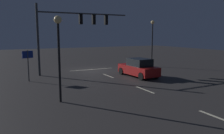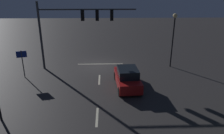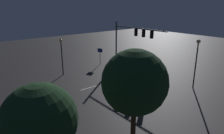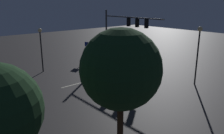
% 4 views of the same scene
% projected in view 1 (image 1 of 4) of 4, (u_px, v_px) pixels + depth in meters
% --- Properties ---
extents(ground_plane, '(80.00, 80.00, 0.00)m').
position_uv_depth(ground_plane, '(93.00, 70.00, 24.65)').
color(ground_plane, '#2D2B2B').
extents(traffic_signal_assembly, '(9.52, 0.47, 6.77)m').
position_uv_depth(traffic_signal_assembly, '(73.00, 25.00, 22.11)').
color(traffic_signal_assembly, '#383A3D').
rests_on(traffic_signal_assembly, ground_plane).
extents(lane_dash_far, '(0.16, 2.20, 0.01)m').
position_uv_depth(lane_dash_far, '(108.00, 76.00, 21.12)').
color(lane_dash_far, beige).
rests_on(lane_dash_far, ground_plane).
extents(lane_dash_mid, '(0.16, 2.20, 0.01)m').
position_uv_depth(lane_dash_mid, '(145.00, 90.00, 15.82)').
color(lane_dash_mid, beige).
rests_on(lane_dash_mid, ground_plane).
extents(lane_dash_near, '(0.16, 2.20, 0.01)m').
position_uv_depth(lane_dash_near, '(218.00, 118.00, 10.53)').
color(lane_dash_near, beige).
rests_on(lane_dash_near, ground_plane).
extents(stop_bar, '(5.00, 0.16, 0.01)m').
position_uv_depth(stop_bar, '(92.00, 69.00, 24.91)').
color(stop_bar, beige).
rests_on(stop_bar, ground_plane).
extents(car_approaching, '(2.13, 4.45, 1.70)m').
position_uv_depth(car_approaching, '(138.00, 68.00, 20.75)').
color(car_approaching, maroon).
rests_on(car_approaching, ground_plane).
extents(street_lamp_left_kerb, '(0.44, 0.44, 5.57)m').
position_uv_depth(street_lamp_left_kerb, '(152.00, 35.00, 26.81)').
color(street_lamp_left_kerb, black).
rests_on(street_lamp_left_kerb, ground_plane).
extents(street_lamp_right_kerb, '(0.44, 0.44, 4.95)m').
position_uv_depth(street_lamp_right_kerb, '(59.00, 42.00, 12.48)').
color(street_lamp_right_kerb, black).
rests_on(street_lamp_right_kerb, ground_plane).
extents(route_sign, '(0.88, 0.31, 2.61)m').
position_uv_depth(route_sign, '(28.00, 59.00, 18.40)').
color(route_sign, '#383A3D').
rests_on(route_sign, ground_plane).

